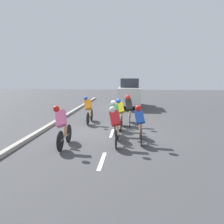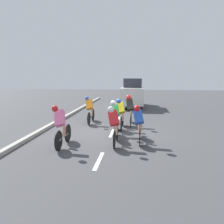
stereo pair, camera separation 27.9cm
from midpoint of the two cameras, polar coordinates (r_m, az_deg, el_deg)
name	(u,v)px [view 2 (the right image)]	position (r m, az deg, el deg)	size (l,w,h in m)	color
ground_plane	(112,132)	(9.86, 0.89, -5.30)	(60.00, 60.00, 0.00)	#424244
lane_stripe_near	(99,161)	(6.70, -2.23, -12.58)	(0.12, 1.40, 0.01)	white
lane_stripe_mid	(112,133)	(9.72, 0.80, -5.52)	(0.12, 1.40, 0.01)	white
lane_stripe_far	(119,119)	(12.82, 2.34, -1.83)	(0.12, 1.40, 0.01)	white
curb	(43,129)	(10.52, -16.85, -4.38)	(0.20, 28.70, 0.14)	#A8A399
cyclist_yellow	(121,113)	(10.34, 3.16, -0.22)	(0.45, 1.70, 1.48)	black
cyclist_red	(114,125)	(7.89, 1.63, -3.32)	(0.46, 1.64, 1.47)	black
cyclist_pink	(61,125)	(7.87, -12.21, -3.37)	(0.46, 1.69, 1.53)	black
cyclist_black	(130,109)	(11.19, 5.50, 0.81)	(0.43, 1.66, 1.57)	black
cyclist_blue	(139,122)	(8.26, 7.98, -2.73)	(0.43, 1.63, 1.47)	black
cyclist_orange	(90,109)	(11.61, -5.12, 0.76)	(0.44, 1.69, 1.47)	black
cyclist_green	(115,116)	(9.54, 1.72, -1.03)	(0.42, 1.69, 1.49)	black
support_car	(133,93)	(17.78, 5.89, 5.00)	(1.70, 4.13, 2.30)	black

